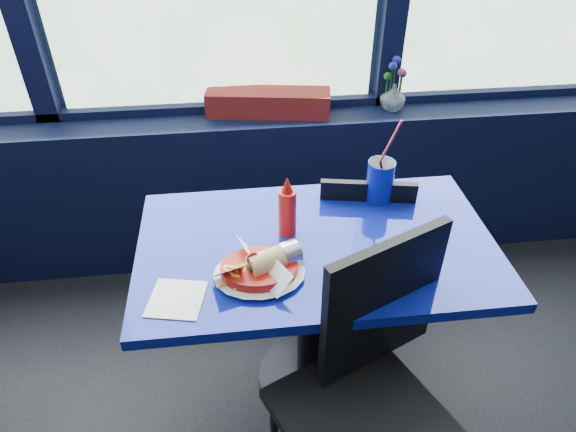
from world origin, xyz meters
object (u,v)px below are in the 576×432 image
Objects in this scene: chair_near_front at (369,375)px; food_basket at (261,268)px; chair_near_back at (351,239)px; flower_vase at (393,94)px; ketchup_bottle at (287,209)px; planter_box at (268,102)px; soda_cup at (380,180)px; near_table at (315,282)px.

food_basket is (-0.30, 0.27, 0.22)m from chair_near_front.
chair_near_back is 3.16× the size of food_basket.
flower_vase is 0.99m from ketchup_bottle.
planter_box is 2.49× the size of ketchup_bottle.
chair_near_front is 0.71m from soda_cup.
chair_near_front is 0.74m from chair_near_back.
chair_near_back is at bearing 50.80° from food_basket.
ketchup_bottle is at bearing -156.01° from soda_cup.
ketchup_bottle is 0.67× the size of soda_cup.
food_basket is at bearing -145.48° from near_table.
chair_near_back is 0.73m from flower_vase.
planter_box is 1.03m from food_basket.
near_table is 1.45× the size of chair_near_back.
near_table is 5.31× the size of ketchup_bottle.
chair_near_front is at bearing -76.34° from near_table.
chair_near_back is 2.46× the size of soda_cup.
soda_cup reaches higher than near_table.
chair_near_back is 0.38m from soda_cup.
chair_near_front reaches higher than planter_box.
chair_near_front reaches higher than food_basket.
chair_near_front is at bearing 91.94° from chair_near_back.
near_table is 0.41m from chair_near_front.
soda_cup is (-0.23, -0.63, -0.04)m from flower_vase.
chair_near_front is 1.18× the size of chair_near_back.
planter_box is (-0.30, 0.56, 0.38)m from chair_near_back.
chair_near_back reaches higher than near_table.
soda_cup is at bearing -109.60° from flower_vase.
planter_box is 0.58m from flower_vase.
planter_box is at bearing 89.58° from ketchup_bottle.
chair_near_front is 4.34× the size of ketchup_bottle.
near_table is at bearing -36.14° from ketchup_bottle.
near_table is 0.30m from ketchup_bottle.
chair_near_back is (0.21, 0.33, -0.09)m from near_table.
chair_near_front is at bearing -39.97° from food_basket.
near_table is 4.79× the size of flower_vase.
chair_near_back is 0.55m from ketchup_bottle.
flower_vase is at bearing 6.76° from planter_box.
chair_near_back is at bearing 57.07° from chair_near_front.
chair_near_back is (0.11, 0.73, -0.09)m from chair_near_front.
ketchup_bottle is (-0.09, 0.07, 0.28)m from near_table.
flower_vase is 0.75× the size of soda_cup.
flower_vase is (0.28, 0.53, 0.40)m from chair_near_back.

